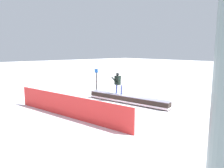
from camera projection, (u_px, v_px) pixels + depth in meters
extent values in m
plane|color=white|center=(127.00, 103.00, 14.48)|extent=(120.00, 120.00, 0.00)
cube|color=black|center=(127.00, 99.00, 14.44)|extent=(6.08, 1.63, 0.49)
cube|color=white|center=(127.00, 101.00, 14.46)|extent=(6.09, 1.64, 0.12)
cube|color=#8D8DA4|center=(127.00, 96.00, 14.40)|extent=(6.09, 1.69, 0.04)
cube|color=silver|center=(119.00, 94.00, 14.80)|extent=(1.60, 0.37, 0.01)
cylinder|color=#404F96|center=(117.00, 89.00, 14.91)|extent=(0.15, 0.15, 0.63)
cylinder|color=#404F96|center=(122.00, 90.00, 14.59)|extent=(0.15, 0.15, 0.63)
cube|color=black|center=(118.00, 80.00, 14.75)|extent=(0.41, 0.27, 0.62)
sphere|color=black|center=(118.00, 74.00, 14.68)|extent=(0.22, 0.22, 0.22)
cylinder|color=black|center=(114.00, 80.00, 14.75)|extent=(0.49, 0.12, 0.42)
cylinder|color=black|center=(120.00, 80.00, 14.79)|extent=(0.17, 0.10, 0.56)
cube|color=red|center=(67.00, 106.00, 11.40)|extent=(8.24, 1.59, 1.19)
cylinder|color=#262628|center=(96.00, 84.00, 17.18)|extent=(0.10, 0.10, 1.77)
cube|color=blue|center=(96.00, 71.00, 17.01)|extent=(0.40, 0.04, 0.30)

